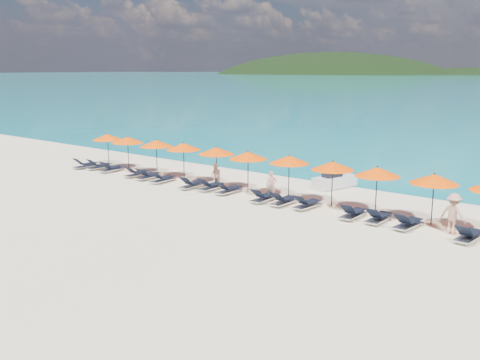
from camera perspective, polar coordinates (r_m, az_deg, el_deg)
The scene contains 33 objects.
ground at distance 24.32m, azimuth -4.43°, elevation -3.90°, with size 1400.00×1400.00×0.00m, color beige.
headland_main at distance 642.01m, azimuth 9.16°, elevation 7.69°, with size 374.00×242.00×126.50m.
headland_small at distance 601.91m, azimuth 22.74°, elevation 6.95°, with size 162.00×126.00×85.50m.
jetski at distance 30.43m, azimuth 10.04°, elevation -0.08°, with size 1.63×2.86×0.96m.
beachgoer_a at distance 27.17m, azimuth 3.37°, elevation -0.60°, with size 0.54×0.35×1.48m, color tan.
beachgoer_b at distance 29.77m, azimuth -2.61°, elevation 0.45°, with size 0.69×0.40×1.43m, color tan.
beachgoer_c at distance 23.16m, azimuth 21.80°, elevation -3.37°, with size 1.09×0.51×1.69m, color tan.
umbrella_0 at distance 37.42m, azimuth -13.95°, elevation 4.48°, with size 2.10×2.10×2.28m.
umbrella_1 at distance 35.60m, azimuth -11.90°, elevation 4.21°, with size 2.10×2.10×2.28m.
umbrella_2 at distance 33.61m, azimuth -8.92°, elevation 3.89°, with size 2.10×2.10×2.28m.
umbrella_3 at distance 32.04m, azimuth -6.05°, elevation 3.58°, with size 2.10×2.10×2.28m.
umbrella_4 at distance 30.20m, azimuth -2.54°, elevation 3.13°, with size 2.10×2.10×2.28m.
umbrella_5 at distance 28.57m, azimuth 0.87°, elevation 2.64°, with size 2.10×2.10×2.28m.
umbrella_6 at distance 27.34m, azimuth 5.27°, elevation 2.17°, with size 2.10×2.10×2.28m.
umbrella_7 at distance 25.92m, azimuth 9.87°, elevation 1.51°, with size 2.10×2.10×2.28m.
umbrella_8 at distance 24.83m, azimuth 14.44°, elevation 0.87°, with size 2.10×2.10×2.28m.
umbrella_9 at distance 23.91m, azimuth 20.02°, elevation 0.11°, with size 2.10×2.10×2.28m.
lounger_0 at distance 37.30m, azimuth -16.16°, elevation 1.57°, with size 0.70×1.73×0.66m.
lounger_1 at distance 36.62m, azimuth -14.78°, elevation 1.46°, with size 0.73×1.74×0.66m.
lounger_2 at distance 35.58m, azimuth -13.56°, elevation 1.22°, with size 0.66×1.71×0.66m.
lounger_3 at distance 33.59m, azimuth -10.97°, elevation 0.72°, with size 0.63×1.70×0.66m.
lounger_4 at distance 32.72m, azimuth -9.76°, elevation 0.48°, with size 0.67×1.72×0.66m.
lounger_5 at distance 31.65m, azimuth -8.26°, elevation 0.14°, with size 0.67×1.72×0.66m.
lounger_6 at distance 29.95m, azimuth -5.15°, elevation -0.45°, with size 0.72×1.73×0.66m.
lounger_7 at distance 29.40m, azimuth -3.15°, elevation -0.65°, with size 0.65×1.71×0.66m.
lounger_8 at distance 28.56m, azimuth -1.24°, elevation -1.01°, with size 0.68×1.72×0.66m.
lounger_9 at distance 26.86m, azimuth 2.54°, elevation -1.84°, with size 0.65×1.71×0.66m.
lounger_10 at distance 26.26m, azimuth 4.65°, elevation -2.19°, with size 0.64×1.71×0.66m.
lounger_11 at distance 25.72m, azimuth 7.15°, elevation -2.54°, with size 0.76×1.75×0.66m.
lounger_12 at distance 24.45m, azimuth 11.96°, elevation -3.47°, with size 0.63×1.70×0.66m.
lounger_13 at distance 24.05m, azimuth 14.57°, elevation -3.86°, with size 0.66×1.71×0.66m.
lounger_14 at distance 23.48m, azimuth 17.48°, elevation -4.40°, with size 0.78×1.75×0.66m.
lounger_15 at distance 22.63m, azimuth 23.21°, elevation -5.43°, with size 0.78×1.75×0.66m.
Camera 1 is at (16.05, -17.05, 6.58)m, focal length 40.00 mm.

